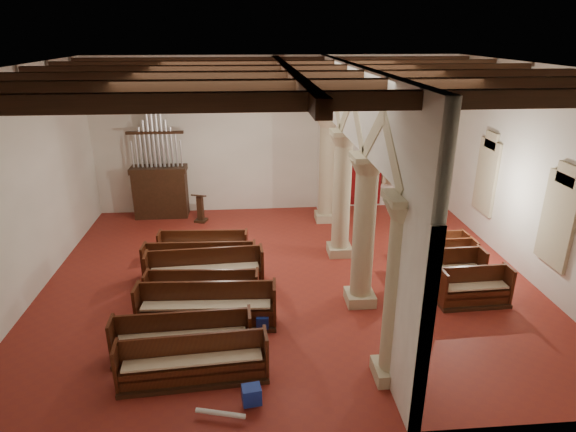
# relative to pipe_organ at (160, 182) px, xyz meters

# --- Properties ---
(floor) EXTENTS (14.00, 14.00, 0.00)m
(floor) POSITION_rel_pipe_organ_xyz_m (4.50, -5.50, -1.37)
(floor) COLOR maroon
(floor) RESTS_ON ground
(ceiling) EXTENTS (14.00, 14.00, 0.00)m
(ceiling) POSITION_rel_pipe_organ_xyz_m (4.50, -5.50, 4.63)
(ceiling) COLOR black
(ceiling) RESTS_ON wall_back
(wall_back) EXTENTS (14.00, 0.02, 6.00)m
(wall_back) POSITION_rel_pipe_organ_xyz_m (4.50, 0.50, 1.63)
(wall_back) COLOR white
(wall_back) RESTS_ON floor
(wall_front) EXTENTS (14.00, 0.02, 6.00)m
(wall_front) POSITION_rel_pipe_organ_xyz_m (4.50, -11.50, 1.63)
(wall_front) COLOR white
(wall_front) RESTS_ON floor
(wall_left) EXTENTS (0.02, 12.00, 6.00)m
(wall_left) POSITION_rel_pipe_organ_xyz_m (-2.50, -5.50, 1.63)
(wall_left) COLOR white
(wall_left) RESTS_ON floor
(wall_right) EXTENTS (0.02, 12.00, 6.00)m
(wall_right) POSITION_rel_pipe_organ_xyz_m (11.50, -5.50, 1.63)
(wall_right) COLOR white
(wall_right) RESTS_ON floor
(ceiling_beams) EXTENTS (13.80, 11.80, 0.30)m
(ceiling_beams) POSITION_rel_pipe_organ_xyz_m (4.50, -5.50, 4.45)
(ceiling_beams) COLOR #351D10
(ceiling_beams) RESTS_ON wall_back
(arcade) EXTENTS (0.90, 11.90, 6.00)m
(arcade) POSITION_rel_pipe_organ_xyz_m (6.30, -5.50, 2.19)
(arcade) COLOR tan
(arcade) RESTS_ON floor
(window_right_a) EXTENTS (0.03, 1.00, 2.20)m
(window_right_a) POSITION_rel_pipe_organ_xyz_m (11.48, -7.00, 0.83)
(window_right_a) COLOR #2E6852
(window_right_a) RESTS_ON wall_right
(window_right_b) EXTENTS (0.03, 1.00, 2.20)m
(window_right_b) POSITION_rel_pipe_organ_xyz_m (11.48, -3.00, 0.83)
(window_right_b) COLOR #2E6852
(window_right_b) RESTS_ON wall_right
(window_back) EXTENTS (1.00, 0.03, 2.20)m
(window_back) POSITION_rel_pipe_organ_xyz_m (9.50, 0.48, 0.83)
(window_back) COLOR #2E6852
(window_back) RESTS_ON wall_back
(pipe_organ) EXTENTS (2.10, 0.85, 4.40)m
(pipe_organ) POSITION_rel_pipe_organ_xyz_m (0.00, 0.00, 0.00)
(pipe_organ) COLOR #351D10
(pipe_organ) RESTS_ON floor
(lectern) EXTENTS (0.56, 0.59, 1.16)m
(lectern) POSITION_rel_pipe_organ_xyz_m (1.55, -0.75, -0.89)
(lectern) COLOR #331E10
(lectern) RESTS_ON floor
(dossal_curtain) EXTENTS (1.80, 0.07, 2.17)m
(dossal_curtain) POSITION_rel_pipe_organ_xyz_m (8.00, 0.42, -0.21)
(dossal_curtain) COLOR maroon
(dossal_curtain) RESTS_ON floor
(processional_banner) EXTENTS (0.55, 0.70, 2.44)m
(processional_banner) POSITION_rel_pipe_organ_xyz_m (9.58, -1.27, -0.56)
(processional_banner) COLOR #351D10
(processional_banner) RESTS_ON floor
(hymnal_box_a) EXTENTS (0.40, 0.35, 0.36)m
(hymnal_box_a) POSITION_rel_pipe_organ_xyz_m (3.36, -10.61, -1.09)
(hymnal_box_a) COLOR #181697
(hymnal_box_a) RESTS_ON floor
(hymnal_box_b) EXTENTS (0.32, 0.27, 0.30)m
(hymnal_box_b) POSITION_rel_pipe_organ_xyz_m (3.66, -8.08, -1.12)
(hymnal_box_b) COLOR navy
(hymnal_box_b) RESTS_ON floor
(hymnal_box_c) EXTENTS (0.44, 0.40, 0.37)m
(hymnal_box_c) POSITION_rel_pipe_organ_xyz_m (2.91, -6.70, -1.09)
(hymnal_box_c) COLOR navy
(hymnal_box_c) RESTS_ON floor
(tube_heater_a) EXTENTS (0.95, 0.34, 0.10)m
(tube_heater_a) POSITION_rel_pipe_organ_xyz_m (2.77, -10.91, -1.21)
(tube_heater_a) COLOR silver
(tube_heater_a) RESTS_ON floor
(tube_heater_b) EXTENTS (1.09, 0.39, 0.11)m
(tube_heater_b) POSITION_rel_pipe_organ_xyz_m (2.54, -8.86, -1.21)
(tube_heater_b) COLOR white
(tube_heater_b) RESTS_ON floor
(nave_pew_0) EXTENTS (3.11, 0.89, 1.03)m
(nave_pew_0) POSITION_rel_pipe_organ_xyz_m (2.18, -9.77, -1.03)
(nave_pew_0) COLOR #351D10
(nave_pew_0) RESTS_ON floor
(nave_pew_1) EXTENTS (3.08, 0.80, 1.04)m
(nave_pew_1) POSITION_rel_pipe_organ_xyz_m (1.86, -8.92, -1.03)
(nave_pew_1) COLOR #351D10
(nave_pew_1) RESTS_ON floor
(nave_pew_2) EXTENTS (3.43, 0.92, 1.13)m
(nave_pew_2) POSITION_rel_pipe_organ_xyz_m (2.31, -7.76, -1.00)
(nave_pew_2) COLOR #351D10
(nave_pew_2) RESTS_ON floor
(nave_pew_3) EXTENTS (2.99, 0.85, 0.99)m
(nave_pew_3) POSITION_rel_pipe_organ_xyz_m (2.12, -6.83, -1.04)
(nave_pew_3) COLOR #351D10
(nave_pew_3) RESTS_ON floor
(nave_pew_4) EXTENTS (3.29, 0.91, 1.13)m
(nave_pew_4) POSITION_rel_pipe_organ_xyz_m (2.13, -5.82, -1.00)
(nave_pew_4) COLOR #351D10
(nave_pew_4) RESTS_ON floor
(nave_pew_5) EXTENTS (3.28, 0.84, 1.08)m
(nave_pew_5) POSITION_rel_pipe_organ_xyz_m (1.92, -5.27, -1.02)
(nave_pew_5) COLOR #351D10
(nave_pew_5) RESTS_ON floor
(nave_pew_6) EXTENTS (2.82, 0.78, 0.95)m
(nave_pew_6) POSITION_rel_pipe_organ_xyz_m (1.92, -4.04, -1.06)
(nave_pew_6) COLOR #351D10
(nave_pew_6) RESTS_ON floor
(aisle_pew_0) EXTENTS (1.91, 0.76, 1.05)m
(aisle_pew_0) POSITION_rel_pipe_organ_xyz_m (9.28, -7.34, -1.02)
(aisle_pew_0) COLOR #351D10
(aisle_pew_0) RESTS_ON floor
(aisle_pew_1) EXTENTS (2.10, 0.82, 1.14)m
(aisle_pew_1) POSITION_rel_pipe_organ_xyz_m (8.87, -6.41, -0.98)
(aisle_pew_1) COLOR #351D10
(aisle_pew_1) RESTS_ON floor
(aisle_pew_2) EXTENTS (1.83, 0.70, 1.01)m
(aisle_pew_2) POSITION_rel_pipe_organ_xyz_m (9.22, -5.47, -1.03)
(aisle_pew_2) COLOR #351D10
(aisle_pew_2) RESTS_ON floor
(aisle_pew_3) EXTENTS (1.61, 0.68, 0.95)m
(aisle_pew_3) POSITION_rel_pipe_organ_xyz_m (9.38, -4.74, -1.05)
(aisle_pew_3) COLOR #351D10
(aisle_pew_3) RESTS_ON floor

